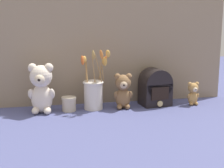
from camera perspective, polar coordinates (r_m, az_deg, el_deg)
ground_plane at (r=1.86m, az=0.12°, el=-4.32°), size 4.00×4.00×0.00m
backdrop_wall at (r=1.96m, az=-0.85°, el=6.31°), size 1.40×0.02×0.66m
teddy_bear_large at (r=1.81m, az=-11.68°, el=-0.53°), size 0.14×0.13×0.26m
teddy_bear_medium at (r=1.87m, az=1.86°, el=-1.03°), size 0.11×0.10×0.19m
teddy_bear_small at (r=2.00m, az=13.34°, el=-1.45°), size 0.07×0.07×0.13m
flower_vase at (r=1.86m, az=-3.07°, el=-1.17°), size 0.16×0.13×0.33m
vintage_radio at (r=1.95m, az=7.19°, el=-0.61°), size 0.17×0.15×0.21m
decorative_tin_tall at (r=1.85m, az=-7.16°, el=-3.29°), size 0.08×0.08×0.08m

